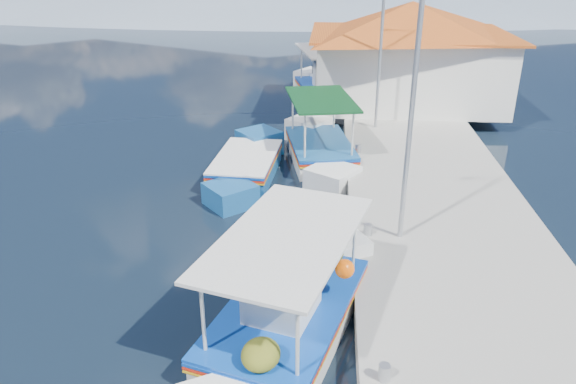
{
  "coord_description": "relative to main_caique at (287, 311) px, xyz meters",
  "views": [
    {
      "loc": [
        2.75,
        -10.14,
        7.09
      ],
      "look_at": [
        1.76,
        2.68,
        1.3
      ],
      "focal_mm": 34.25,
      "sensor_mm": 36.0,
      "label": 1
    }
  ],
  "objects": [
    {
      "name": "ground",
      "position": [
        -2.04,
        1.25,
        -0.48
      ],
      "size": [
        160.0,
        160.0,
        0.0
      ],
      "primitive_type": "plane",
      "color": "black",
      "rests_on": "ground"
    },
    {
      "name": "quay",
      "position": [
        3.86,
        7.25,
        -0.23
      ],
      "size": [
        5.0,
        44.0,
        0.5
      ],
      "primitive_type": "cube",
      "color": "gray",
      "rests_on": "ground"
    },
    {
      "name": "bollards",
      "position": [
        1.76,
        6.5,
        0.17
      ],
      "size": [
        0.2,
        17.2,
        0.3
      ],
      "color": "#A5A8AD",
      "rests_on": "quay"
    },
    {
      "name": "main_caique",
      "position": [
        0.0,
        0.0,
        0.0
      ],
      "size": [
        3.59,
        7.24,
        2.49
      ],
      "rotation": [
        0.0,
        0.0,
        0.29
      ],
      "color": "silver",
      "rests_on": "ground"
    },
    {
      "name": "caique_green_canopy",
      "position": [
        0.44,
        9.73,
        -0.1
      ],
      "size": [
        2.89,
        6.68,
        2.55
      ],
      "rotation": [
        0.0,
        0.0,
        -0.2
      ],
      "color": "silver",
      "rests_on": "ground"
    },
    {
      "name": "caique_blue_hull",
      "position": [
        -1.99,
        8.03,
        -0.17
      ],
      "size": [
        2.13,
        6.34,
        1.13
      ],
      "rotation": [
        0.0,
        0.0,
        0.07
      ],
      "color": "#164D87",
      "rests_on": "ground"
    },
    {
      "name": "caique_far",
      "position": [
        0.55,
        17.92,
        0.04
      ],
      "size": [
        3.57,
        7.81,
        2.81
      ],
      "rotation": [
        0.0,
        0.0,
        -0.24
      ],
      "color": "silver",
      "rests_on": "ground"
    },
    {
      "name": "harbor_building",
      "position": [
        4.15,
        16.25,
        2.3
      ],
      "size": [
        10.49,
        10.49,
        4.4
      ],
      "color": "silver",
      "rests_on": "quay"
    },
    {
      "name": "lamp_post_near",
      "position": [
        2.46,
        3.25,
        3.37
      ],
      "size": [
        1.21,
        0.14,
        6.0
      ],
      "color": "#A5A8AD",
      "rests_on": "quay"
    },
    {
      "name": "lamp_post_far",
      "position": [
        2.46,
        12.25,
        3.37
      ],
      "size": [
        1.21,
        0.14,
        6.0
      ],
      "color": "#A5A8AD",
      "rests_on": "quay"
    }
  ]
}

